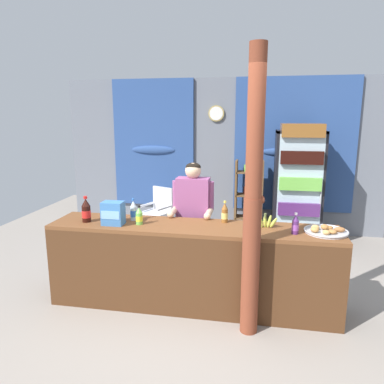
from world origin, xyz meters
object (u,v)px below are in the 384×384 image
object	(u,v)px
stall_counter	(190,260)
plastic_lawn_chair	(158,209)
bottle_shelf_rack	(249,197)
soda_bottle_cola	(86,211)
soda_bottle_water	(133,211)
timber_post	(253,204)
drink_fridge	(298,180)
pastry_tray	(326,231)
soda_bottle_grape_soda	(295,225)
banana_bunch	(265,222)
soda_bottle_lime_soda	(139,216)
snack_box_biscuit	(113,213)
shopkeeper	(193,209)
soda_bottle_iced_tea	(225,213)

from	to	relation	value
stall_counter	plastic_lawn_chair	size ratio (longest dim) A/B	3.60
bottle_shelf_rack	soda_bottle_cola	xyz separation A→B (m)	(-1.71, -2.57, 0.35)
soda_bottle_cola	soda_bottle_water	bearing A→B (deg)	17.12
timber_post	plastic_lawn_chair	size ratio (longest dim) A/B	3.11
drink_fridge	soda_bottle_cola	world-z (taller)	drink_fridge
bottle_shelf_rack	pastry_tray	distance (m)	2.64
soda_bottle_grape_soda	banana_bunch	world-z (taller)	soda_bottle_grape_soda
plastic_lawn_chair	stall_counter	bearing A→B (deg)	-66.60
drink_fridge	soda_bottle_lime_soda	distance (m)	2.96
soda_bottle_grape_soda	snack_box_biscuit	size ratio (longest dim) A/B	0.86
plastic_lawn_chair	shopkeeper	size ratio (longest dim) A/B	0.56
soda_bottle_iced_tea	banana_bunch	bearing A→B (deg)	-14.42
soda_bottle_iced_tea	soda_bottle_grape_soda	world-z (taller)	soda_bottle_iced_tea
stall_counter	bottle_shelf_rack	xyz separation A→B (m)	(0.54, 2.61, 0.12)
bottle_shelf_rack	plastic_lawn_chair	distance (m)	1.57
timber_post	bottle_shelf_rack	world-z (taller)	timber_post
stall_counter	pastry_tray	world-z (taller)	pastry_tray
stall_counter	plastic_lawn_chair	xyz separation A→B (m)	(-0.99, 2.29, -0.08)
stall_counter	soda_bottle_water	xyz separation A→B (m)	(-0.68, 0.20, 0.45)
bottle_shelf_rack	soda_bottle_iced_tea	bearing A→B (deg)	-95.13
soda_bottle_water	pastry_tray	world-z (taller)	soda_bottle_water
soda_bottle_cola	pastry_tray	xyz separation A→B (m)	(2.54, 0.07, -0.10)
soda_bottle_iced_tea	soda_bottle_water	bearing A→B (deg)	-174.21
timber_post	drink_fridge	distance (m)	2.72
timber_post	soda_bottle_lime_soda	size ratio (longest dim) A/B	12.73
soda_bottle_cola	stall_counter	bearing A→B (deg)	-2.30
stall_counter	soda_bottle_lime_soda	distance (m)	0.72
timber_post	banana_bunch	world-z (taller)	timber_post
drink_fridge	soda_bottle_grape_soda	size ratio (longest dim) A/B	9.05
soda_bottle_iced_tea	plastic_lawn_chair	bearing A→B (deg)	123.55
timber_post	banana_bunch	xyz separation A→B (m)	(0.12, 0.48, -0.30)
timber_post	soda_bottle_lime_soda	xyz separation A→B (m)	(-1.20, 0.35, -0.27)
pastry_tray	bottle_shelf_rack	bearing A→B (deg)	108.28
soda_bottle_water	soda_bottle_cola	bearing A→B (deg)	-162.88
drink_fridge	banana_bunch	size ratio (longest dim) A/B	7.25
drink_fridge	shopkeeper	xyz separation A→B (m)	(-1.40, -1.70, -0.11)
soda_bottle_lime_soda	banana_bunch	world-z (taller)	soda_bottle_lime_soda
plastic_lawn_chair	bottle_shelf_rack	bearing A→B (deg)	12.11
banana_bunch	soda_bottle_grape_soda	bearing A→B (deg)	-28.49
bottle_shelf_rack	soda_bottle_iced_tea	distance (m)	2.35
banana_bunch	soda_bottle_water	bearing A→B (deg)	179.69
drink_fridge	snack_box_biscuit	bearing A→B (deg)	-132.67
timber_post	soda_bottle_lime_soda	world-z (taller)	timber_post
bottle_shelf_rack	soda_bottle_water	size ratio (longest dim) A/B	5.28
shopkeeper	soda_bottle_water	world-z (taller)	shopkeeper
soda_bottle_iced_tea	snack_box_biscuit	size ratio (longest dim) A/B	0.97
soda_bottle_lime_soda	plastic_lawn_chair	bearing A→B (deg)	100.63
bottle_shelf_rack	soda_bottle_cola	distance (m)	3.10
bottle_shelf_rack	plastic_lawn_chair	bearing A→B (deg)	-167.89
soda_bottle_water	timber_post	bearing A→B (deg)	-20.24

